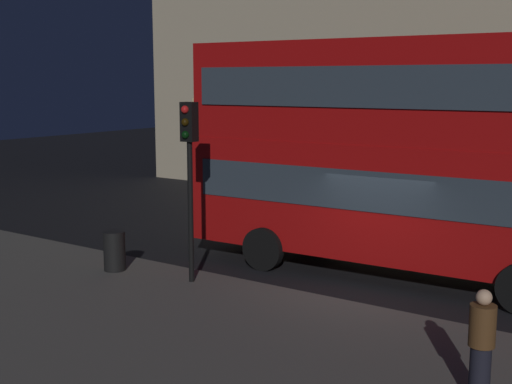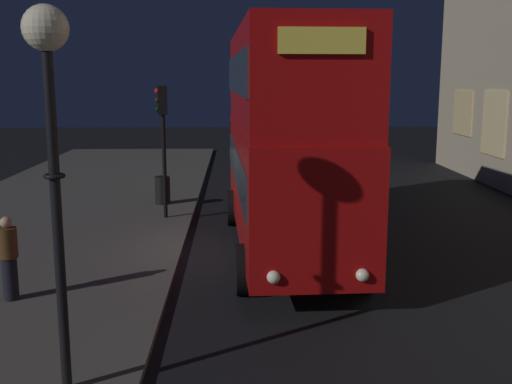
{
  "view_description": "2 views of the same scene",
  "coord_description": "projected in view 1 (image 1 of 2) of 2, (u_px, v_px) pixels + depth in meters",
  "views": [
    {
      "loc": [
        6.04,
        -13.02,
        4.57
      ],
      "look_at": [
        -2.73,
        -0.29,
        2.02
      ],
      "focal_mm": 47.63,
      "sensor_mm": 36.0,
      "label": 1
    },
    {
      "loc": [
        15.01,
        0.41,
        4.34
      ],
      "look_at": [
        -1.1,
        0.93,
        1.34
      ],
      "focal_mm": 43.1,
      "sensor_mm": 36.0,
      "label": 2
    }
  ],
  "objects": [
    {
      "name": "pedestrian",
      "position": [
        481.0,
        346.0,
        9.34
      ],
      "size": [
        0.37,
        0.37,
        1.64
      ],
      "rotation": [
        0.0,
        0.0,
        1.58
      ],
      "color": "black",
      "rests_on": "sidewalk_slab"
    },
    {
      "name": "sidewalk_slab",
      "position": [
        222.0,
        375.0,
        10.49
      ],
      "size": [
        44.0,
        8.41,
        0.12
      ],
      "primitive_type": "cube",
      "color": "#4C4944",
      "rests_on": "ground"
    },
    {
      "name": "ground_plane",
      "position": [
        367.0,
        294.0,
        14.71
      ],
      "size": [
        80.0,
        80.0,
        0.0
      ],
      "primitive_type": "plane",
      "color": "black"
    },
    {
      "name": "litter_bin",
      "position": [
        114.0,
        251.0,
        16.02
      ],
      "size": [
        0.51,
        0.51,
        0.94
      ],
      "primitive_type": "cylinder",
      "color": "black",
      "rests_on": "sidewalk_slab"
    },
    {
      "name": "double_decker_bus",
      "position": [
        391.0,
        147.0,
        15.7
      ],
      "size": [
        9.98,
        3.09,
        5.47
      ],
      "rotation": [
        0.0,
        0.0,
        0.04
      ],
      "color": "#9E0C0C",
      "rests_on": "ground"
    },
    {
      "name": "traffic_light_near_kerb",
      "position": [
        189.0,
        154.0,
        14.71
      ],
      "size": [
        0.34,
        0.37,
        3.99
      ],
      "rotation": [
        0.0,
        0.0,
        0.08
      ],
      "color": "black",
      "rests_on": "sidewalk_slab"
    }
  ]
}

